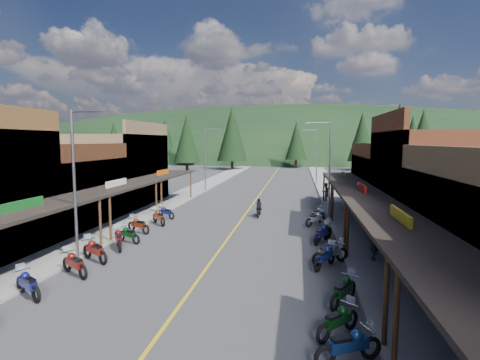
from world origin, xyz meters
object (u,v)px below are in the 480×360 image
at_px(bike_west_3, 28,283).
at_px(bike_west_5, 95,249).
at_px(shop_east_3, 402,184).
at_px(bike_west_10, 166,212).
at_px(rider_on_bike, 259,209).
at_px(pedestrian_east_a, 374,242).
at_px(bike_west_4, 74,263).
at_px(shop_west_2, 54,192).
at_px(bike_west_9, 159,216).
at_px(streetlight_2, 328,164).
at_px(bike_east_8, 324,231).
at_px(bike_east_7, 322,233).
at_px(bike_east_9, 316,218).
at_px(pine_4, 362,137).
at_px(bike_west_7, 128,234).
at_px(pine_0, 114,140).
at_px(bike_east_6, 330,252).
at_px(bike_east_10, 317,213).
at_px(shop_west_3, 115,170).
at_px(bike_east_5, 325,256).
at_px(pine_5, 423,134).
at_px(pine_10, 187,139).
at_px(pine_3, 296,140).
at_px(bike_east_2, 349,344).
at_px(pine_9, 412,141).
at_px(pine_11, 399,136).
at_px(streetlight_1, 206,156).
at_px(pine_1, 187,138).
at_px(bike_east_3, 338,319).
at_px(shop_east_2, 444,186).
at_px(pine_8, 149,143).
at_px(bike_west_8, 138,224).
at_px(pine_7, 165,138).
at_px(streetlight_3, 316,155).
at_px(streetlight_0, 77,178).
at_px(pine_2, 232,134).
at_px(pedestrian_east_b, 326,192).

relative_size(bike_west_3, bike_west_5, 0.93).
distance_m(shop_east_3, bike_west_10, 20.98).
xyz_separation_m(rider_on_bike, pedestrian_east_a, (7.21, -10.97, 0.43)).
distance_m(bike_west_4, bike_west_5, 2.11).
relative_size(shop_west_2, bike_west_9, 4.84).
relative_size(streetlight_2, bike_east_8, 3.51).
relative_size(bike_east_7, bike_east_9, 1.05).
bearing_deg(pine_4, bike_east_9, -102.29).
bearing_deg(bike_west_7, pine_0, 54.80).
bearing_deg(bike_east_6, bike_east_10, 144.99).
relative_size(shop_west_3, bike_west_7, 5.34).
distance_m(bike_east_8, bike_east_10, 6.46).
bearing_deg(bike_east_5, bike_west_5, -146.61).
xyz_separation_m(pine_0, bike_east_8, (46.19, -61.77, -5.83)).
distance_m(bike_east_6, pedestrian_east_a, 2.39).
relative_size(pine_5, pine_10, 1.21).
distance_m(pine_3, bike_east_2, 79.62).
distance_m(pine_9, bike_west_9, 51.96).
xyz_separation_m(bike_west_3, bike_east_8, (12.54, 10.90, 0.03)).
bearing_deg(pine_11, bike_east_8, -110.09).
relative_size(streetlight_1, bike_east_10, 3.94).
height_order(streetlight_1, pine_1, pine_1).
relative_size(shop_west_3, pine_11, 0.88).
xyz_separation_m(pine_10, bike_east_3, (23.86, -61.84, -6.20)).
bearing_deg(pine_10, shop_east_2, -56.65).
distance_m(pine_8, bike_east_8, 49.03).
xyz_separation_m(streetlight_2, pine_3, (-2.95, 58.00, 2.02)).
relative_size(pine_1, bike_west_8, 5.78).
xyz_separation_m(bike_west_7, bike_east_9, (11.89, 6.53, 0.03)).
bearing_deg(bike_east_5, shop_east_3, 93.69).
bearing_deg(pine_7, pine_5, -3.47).
distance_m(streetlight_1, pine_8, 23.51).
bearing_deg(pine_11, bike_west_10, -128.70).
relative_size(pine_4, bike_east_7, 5.53).
height_order(streetlight_3, pine_1, pine_1).
bearing_deg(bike_west_10, shop_west_2, 146.50).
bearing_deg(pine_1, bike_west_4, -76.98).
xyz_separation_m(bike_east_3, bike_east_9, (0.01, 16.18, 0.03)).
distance_m(bike_east_7, pedestrian_east_a, 4.27).
distance_m(streetlight_0, pine_5, 88.17).
height_order(shop_west_3, streetlight_3, shop_west_3).
relative_size(pine_2, bike_east_10, 6.90).
height_order(bike_east_10, pedestrian_east_b, pedestrian_east_b).
relative_size(pine_8, bike_east_7, 4.43).
height_order(streetlight_2, pine_11, pine_11).
distance_m(bike_east_2, bike_east_3, 1.54).
xyz_separation_m(pine_0, pine_5, (74.00, 10.00, 1.51)).
height_order(pine_4, rider_on_bike, pine_4).
relative_size(pine_8, pedestrian_east_b, 5.35).
xyz_separation_m(pine_9, bike_east_3, (-18.14, -56.84, -5.80)).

